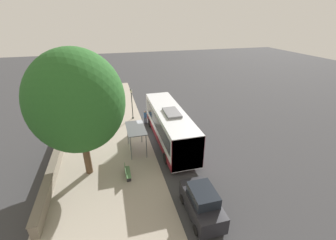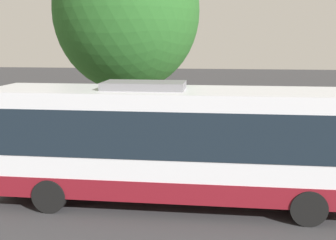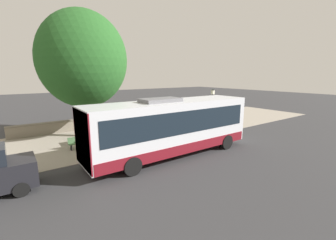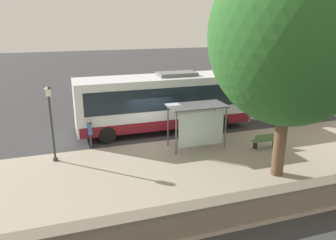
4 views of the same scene
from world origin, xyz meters
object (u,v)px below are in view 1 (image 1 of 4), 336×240
street_lamp_near (132,101)px  parked_car_behind_bus (202,203)px  bus (169,125)px  shade_tree (77,102)px  bus_shelter (134,132)px  pedestrian (145,116)px  bench (127,172)px

street_lamp_near → parked_car_behind_bus: street_lamp_near is taller
bus → shade_tree: (-7.72, -3.01, 4.34)m
bus → parked_car_behind_bus: 9.55m
bus_shelter → parked_car_behind_bus: 9.33m
shade_tree → parked_car_behind_bus: 11.04m
bus_shelter → pedestrian: size_ratio=1.90×
bench → street_lamp_near: (1.82, 11.18, 1.84)m
pedestrian → bench: pedestrian is taller
pedestrian → parked_car_behind_bus: parked_car_behind_bus is taller
street_lamp_near → bus: bearing=-66.7°
bus_shelter → street_lamp_near: (0.67, 7.51, 0.27)m
pedestrian → shade_tree: shade_tree is taller
street_lamp_near → shade_tree: (-4.80, -9.77, 3.95)m
bus → pedestrian: (-1.64, 4.86, -0.95)m
pedestrian → shade_tree: (-6.07, -7.87, 5.29)m
bus_shelter → shade_tree: 6.32m
bench → parked_car_behind_bus: size_ratio=0.40×
bus_shelter → pedestrian: bus_shelter is taller
parked_car_behind_bus → bench: bearing=130.1°
pedestrian → parked_car_behind_bus: 14.40m
bench → parked_car_behind_bus: 6.65m
bus → parked_car_behind_bus: (-0.47, -9.49, -0.90)m
bus → pedestrian: bearing=108.7°
bus → bench: (-4.74, -4.42, -1.45)m
bench → bus: bearing=43.0°
parked_car_behind_bus → bus_shelter: bearing=109.6°
bus → street_lamp_near: bearing=113.3°
parked_car_behind_bus → shade_tree: bearing=138.2°
bench → bus_shelter: bearing=72.6°
bench → street_lamp_near: bearing=80.7°
shade_tree → bench: bearing=-25.3°
pedestrian → bus_shelter: bearing=-109.1°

